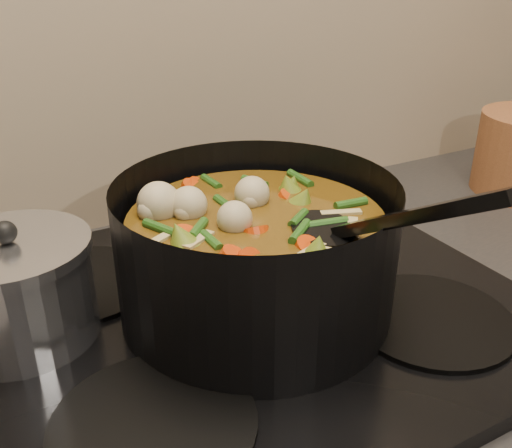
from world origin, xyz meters
TOP-DOWN VIEW (x-y plane):
  - stovetop at (0.00, 1.93)m, footprint 0.62×0.54m
  - stockpot at (0.00, 1.92)m, footprint 0.33×0.42m
  - saucepan at (-0.23, 1.99)m, footprint 0.16×0.16m

SIDE VIEW (x-z plane):
  - stovetop at x=0.00m, z-range 0.91..0.93m
  - saucepan at x=-0.23m, z-range 0.92..1.05m
  - stockpot at x=0.00m, z-range 0.89..1.11m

